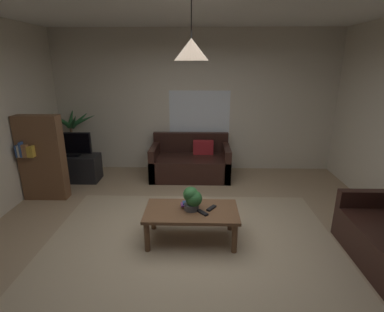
% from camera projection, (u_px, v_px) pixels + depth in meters
% --- Properties ---
extents(floor, '(5.65, 5.47, 0.02)m').
position_uv_depth(floor, '(191.00, 242.00, 3.77)').
color(floor, '#9E8466').
rests_on(floor, ground).
extents(rug, '(3.67, 3.01, 0.01)m').
position_uv_depth(rug, '(191.00, 250.00, 3.57)').
color(rug, tan).
rests_on(rug, ground).
extents(wall_back, '(5.77, 0.06, 2.81)m').
position_uv_depth(wall_back, '(195.00, 102.00, 5.96)').
color(wall_back, beige).
rests_on(wall_back, ground).
extents(window_pane, '(1.23, 0.01, 1.08)m').
position_uv_depth(window_pane, '(199.00, 117.00, 6.03)').
color(window_pane, white).
extents(couch_under_window, '(1.52, 0.85, 0.82)m').
position_uv_depth(couch_under_window, '(191.00, 163.00, 5.82)').
color(couch_under_window, black).
rests_on(couch_under_window, ground).
extents(coffee_table, '(1.16, 0.62, 0.43)m').
position_uv_depth(coffee_table, '(191.00, 215.00, 3.69)').
color(coffee_table, brown).
rests_on(coffee_table, ground).
extents(book_on_table_0, '(0.13, 0.13, 0.02)m').
position_uv_depth(book_on_table_0, '(187.00, 206.00, 3.76)').
color(book_on_table_0, gold).
rests_on(book_on_table_0, coffee_table).
extents(book_on_table_1, '(0.16, 0.12, 0.02)m').
position_uv_depth(book_on_table_1, '(187.00, 205.00, 3.73)').
color(book_on_table_1, '#72387F').
rests_on(book_on_table_1, coffee_table).
extents(book_on_table_2, '(0.13, 0.11, 0.02)m').
position_uv_depth(book_on_table_2, '(187.00, 203.00, 3.74)').
color(book_on_table_2, '#2D4C8C').
rests_on(book_on_table_2, coffee_table).
extents(remote_on_table_0, '(0.14, 0.15, 0.02)m').
position_uv_depth(remote_on_table_0, '(203.00, 213.00, 3.58)').
color(remote_on_table_0, black).
rests_on(remote_on_table_0, coffee_table).
extents(remote_on_table_1, '(0.13, 0.16, 0.02)m').
position_uv_depth(remote_on_table_1, '(211.00, 208.00, 3.69)').
color(remote_on_table_1, black).
rests_on(remote_on_table_1, coffee_table).
extents(potted_plant_on_table, '(0.24, 0.21, 0.30)m').
position_uv_depth(potted_plant_on_table, '(192.00, 198.00, 3.63)').
color(potted_plant_on_table, '#4C4C51').
rests_on(potted_plant_on_table, coffee_table).
extents(tv_stand, '(0.90, 0.44, 0.50)m').
position_uv_depth(tv_stand, '(76.00, 168.00, 5.63)').
color(tv_stand, black).
rests_on(tv_stand, ground).
extents(tv, '(0.72, 0.16, 0.45)m').
position_uv_depth(tv, '(72.00, 144.00, 5.46)').
color(tv, black).
rests_on(tv, tv_stand).
extents(potted_palm_corner, '(0.87, 0.82, 1.35)m').
position_uv_depth(potted_palm_corner, '(73.00, 142.00, 5.93)').
color(potted_palm_corner, brown).
rests_on(potted_palm_corner, ground).
extents(bookshelf_corner, '(0.70, 0.31, 1.40)m').
position_uv_depth(bookshelf_corner, '(42.00, 158.00, 4.76)').
color(bookshelf_corner, brown).
rests_on(bookshelf_corner, ground).
extents(pendant_lamp, '(0.37, 0.37, 0.61)m').
position_uv_depth(pendant_lamp, '(191.00, 49.00, 3.09)').
color(pendant_lamp, black).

